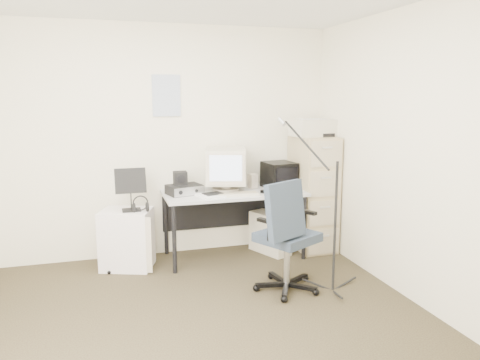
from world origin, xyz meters
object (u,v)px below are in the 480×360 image
object	(u,v)px
filing_cabinet	(313,193)
desk	(234,224)
office_chair	(287,235)
side_cart	(127,239)

from	to	relation	value
filing_cabinet	desk	world-z (taller)	filing_cabinet
filing_cabinet	office_chair	world-z (taller)	filing_cabinet
filing_cabinet	side_cart	world-z (taller)	filing_cabinet
desk	office_chair	world-z (taller)	office_chair
filing_cabinet	side_cart	bearing A→B (deg)	-179.07
office_chair	filing_cabinet	bearing A→B (deg)	26.74
desk	office_chair	distance (m)	1.04
filing_cabinet	office_chair	xyz separation A→B (m)	(-0.74, -1.03, -0.13)
office_chair	side_cart	world-z (taller)	office_chair
filing_cabinet	side_cart	distance (m)	2.12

